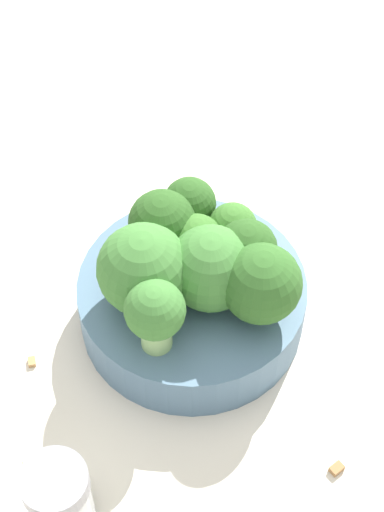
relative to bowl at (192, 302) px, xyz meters
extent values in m
plane|color=beige|center=(0.00, 0.00, -0.02)|extent=(3.00, 3.00, 0.00)
cylinder|color=slate|center=(0.00, 0.00, 0.00)|extent=(0.15, 0.15, 0.04)
cylinder|color=#8EB770|center=(0.03, -0.02, 0.03)|extent=(0.02, 0.02, 0.02)
sphere|color=#3D7533|center=(0.03, -0.02, 0.05)|extent=(0.06, 0.06, 0.06)
cylinder|color=#84AD66|center=(0.00, 0.01, 0.03)|extent=(0.01, 0.01, 0.02)
sphere|color=#3D7533|center=(0.00, 0.01, 0.05)|extent=(0.06, 0.06, 0.06)
cylinder|color=#8EB770|center=(-0.04, 0.01, 0.03)|extent=(0.02, 0.02, 0.02)
sphere|color=#386B28|center=(-0.04, 0.01, 0.04)|extent=(0.03, 0.03, 0.03)
cylinder|color=#7A9E5B|center=(-0.02, 0.03, 0.03)|extent=(0.01, 0.01, 0.02)
sphere|color=#28511E|center=(-0.02, 0.03, 0.05)|extent=(0.04, 0.04, 0.04)
cylinder|color=#84AD66|center=(-0.01, -0.03, 0.03)|extent=(0.01, 0.01, 0.02)
sphere|color=#28511E|center=(-0.01, -0.03, 0.05)|extent=(0.05, 0.05, 0.05)
cylinder|color=#84AD66|center=(-0.04, -0.03, 0.03)|extent=(0.02, 0.02, 0.02)
sphere|color=#28511E|center=(-0.04, -0.03, 0.04)|extent=(0.04, 0.04, 0.04)
cylinder|color=#7A9E5B|center=(-0.01, 0.05, 0.03)|extent=(0.02, 0.02, 0.02)
sphere|color=#2D5B23|center=(-0.01, 0.05, 0.05)|extent=(0.05, 0.05, 0.05)
cylinder|color=#8EB770|center=(-0.02, -0.01, 0.03)|extent=(0.02, 0.02, 0.02)
sphere|color=#386B28|center=(-0.02, -0.01, 0.05)|extent=(0.04, 0.04, 0.04)
cylinder|color=#8EB770|center=(0.05, 0.01, 0.03)|extent=(0.03, 0.03, 0.03)
sphere|color=#3D7533|center=(0.05, 0.01, 0.06)|extent=(0.04, 0.04, 0.04)
cylinder|color=silver|center=(0.16, 0.02, 0.00)|extent=(0.04, 0.04, 0.05)
cylinder|color=gray|center=(0.16, 0.02, 0.03)|extent=(0.04, 0.04, 0.01)
cube|color=olive|center=(0.04, 0.14, -0.02)|extent=(0.01, 0.01, 0.01)
cube|color=tan|center=(0.15, -0.02, -0.02)|extent=(0.01, 0.01, 0.01)
cube|color=#AD7F4C|center=(0.09, -0.07, -0.02)|extent=(0.01, 0.01, 0.01)
camera|label=1|loc=(0.28, 0.18, 0.48)|focal=60.00mm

